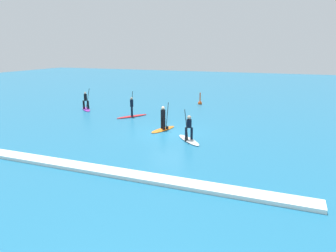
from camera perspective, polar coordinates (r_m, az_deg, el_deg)
The scene contains 7 objects.
ground_plane at distance 22.79m, azimuth 0.00°, elevation -1.22°, with size 120.00×120.00×0.00m, color #1E6B93.
surfer_on_white_board at distance 20.74m, azimuth 3.83°, elevation -1.58°, with size 2.37×2.45×2.19m.
surfer_on_red_board at distance 28.13m, azimuth -6.61°, elevation 2.49°, with size 2.13×2.86×2.30m.
surfer_on_orange_board at distance 23.44m, azimuth -0.89°, elevation 0.54°, with size 1.40×2.73×2.15m.
surfer_on_purple_board at distance 32.31m, azimuth -14.77°, elevation 3.69°, with size 2.34×2.34×2.10m.
marker_buoy at distance 34.46m, azimuth 5.87°, elevation 4.33°, with size 0.46×0.46×1.40m.
wave_crest at distance 15.87m, azimuth -10.98°, elevation -8.13°, with size 19.49×0.90×0.18m, color white.
Camera 1 is at (8.07, -20.44, 6.03)m, focal length 33.32 mm.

